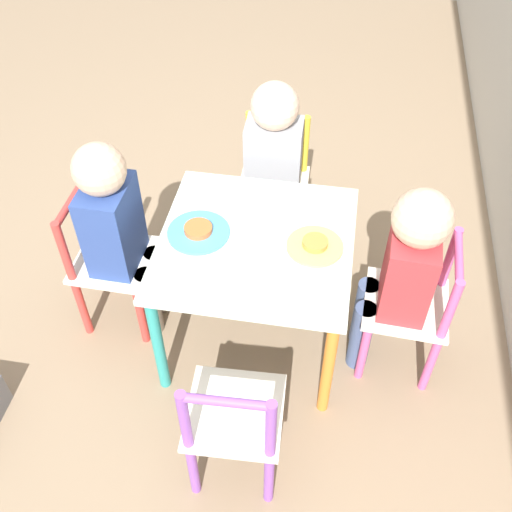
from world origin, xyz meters
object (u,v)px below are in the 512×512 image
at_px(child_back, 403,267).
at_px(child_left, 273,158).
at_px(child_front, 117,225).
at_px(plate_back, 315,245).
at_px(chair_yellow, 274,186).
at_px(plate_front, 198,231).
at_px(chair_red, 109,263).
at_px(kids_table, 256,255).
at_px(chair_pink, 412,309).
at_px(chair_purple, 234,423).

bearing_deg(child_back, child_left, -132.75).
relative_size(child_front, plate_back, 4.34).
height_order(chair_yellow, plate_front, chair_yellow).
relative_size(chair_red, plate_back, 3.07).
height_order(chair_yellow, child_front, child_front).
distance_m(chair_red, child_front, 0.20).
relative_size(kids_table, child_front, 0.79).
bearing_deg(child_back, kids_table, -90.00).
xyz_separation_m(chair_red, child_front, (0.00, 0.06, 0.19)).
bearing_deg(chair_pink, chair_purple, -42.24).
xyz_separation_m(chair_purple, child_left, (-0.95, -0.04, 0.18)).
height_order(kids_table, child_back, child_back).
height_order(child_left, plate_front, child_left).
height_order(chair_yellow, child_back, child_back).
xyz_separation_m(child_back, plate_back, (-0.02, -0.27, 0.03)).
bearing_deg(chair_red, chair_purple, -133.13).
height_order(chair_purple, child_back, child_back).
height_order(chair_red, child_left, child_left).
distance_m(chair_pink, child_back, 0.19).
bearing_deg(chair_yellow, child_back, -50.63).
bearing_deg(chair_pink, child_left, -129.35).
xyz_separation_m(child_back, child_left, (-0.47, -0.46, -0.00)).
bearing_deg(plate_front, kids_table, 90.00).
xyz_separation_m(chair_red, chair_yellow, (-0.50, 0.49, 0.00)).
height_order(child_back, plate_front, child_back).
height_order(child_back, child_front, child_front).
bearing_deg(chair_yellow, plate_front, -109.70).
relative_size(chair_pink, chair_purple, 1.00).
height_order(chair_purple, plate_back, chair_purple).
distance_m(chair_pink, plate_front, 0.72).
height_order(chair_pink, plate_front, chair_pink).
xyz_separation_m(chair_yellow, plate_front, (0.51, -0.16, 0.21)).
bearing_deg(chair_pink, chair_yellow, -132.77).
height_order(kids_table, chair_pink, chair_pink).
xyz_separation_m(chair_purple, plate_front, (-0.51, -0.20, 0.21)).
relative_size(kids_table, chair_pink, 1.12).
relative_size(kids_table, chair_red, 1.12).
bearing_deg(chair_yellow, chair_purple, -89.47).
height_order(chair_pink, child_back, child_back).
height_order(chair_red, plate_back, chair_red).
bearing_deg(kids_table, chair_red, -90.89).
height_order(child_left, plate_back, child_left).
distance_m(kids_table, chair_red, 0.52).
xyz_separation_m(kids_table, child_front, (-0.01, -0.45, 0.05)).
height_order(chair_red, child_back, child_back).
height_order(chair_red, plate_front, chair_red).
bearing_deg(kids_table, chair_purple, 2.84).
bearing_deg(chair_pink, chair_red, -89.10).
height_order(chair_pink, child_front, child_front).
bearing_deg(child_front, plate_front, -90.60).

